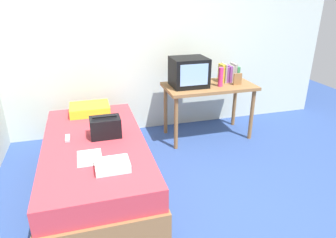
% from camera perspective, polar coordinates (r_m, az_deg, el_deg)
% --- Properties ---
extents(ground_plane, '(8.00, 8.00, 0.00)m').
position_cam_1_polar(ground_plane, '(2.87, 7.11, -16.84)').
color(ground_plane, '#2D4784').
extents(wall_back, '(5.20, 0.10, 2.60)m').
position_cam_1_polar(wall_back, '(4.16, -2.97, 15.50)').
color(wall_back, silver).
rests_on(wall_back, ground).
extents(bed, '(1.00, 2.00, 0.48)m').
position_cam_1_polar(bed, '(3.17, -13.36, -7.94)').
color(bed, olive).
rests_on(bed, ground).
extents(desk, '(1.16, 0.60, 0.72)m').
position_cam_1_polar(desk, '(3.98, 7.72, 5.15)').
color(desk, olive).
rests_on(desk, ground).
extents(tv, '(0.44, 0.39, 0.36)m').
position_cam_1_polar(tv, '(3.83, 3.96, 8.83)').
color(tv, black).
rests_on(tv, desk).
extents(water_bottle, '(0.06, 0.06, 0.24)m').
position_cam_1_polar(water_bottle, '(3.88, 9.90, 7.82)').
color(water_bottle, '#E53372').
rests_on(water_bottle, desk).
extents(book_row, '(0.25, 0.17, 0.24)m').
position_cam_1_polar(book_row, '(4.13, 11.36, 8.46)').
color(book_row, gold).
rests_on(book_row, desk).
extents(picture_frame, '(0.11, 0.02, 0.15)m').
position_cam_1_polar(picture_frame, '(4.01, 12.98, 7.34)').
color(picture_frame, olive).
rests_on(picture_frame, desk).
extents(pillow, '(0.46, 0.35, 0.10)m').
position_cam_1_polar(pillow, '(3.74, -14.56, 1.85)').
color(pillow, yellow).
rests_on(pillow, bed).
extents(handbag, '(0.30, 0.20, 0.22)m').
position_cam_1_polar(handbag, '(3.08, -11.72, -1.50)').
color(handbag, black).
rests_on(handbag, bed).
extents(magazine, '(0.21, 0.29, 0.01)m').
position_cam_1_polar(magazine, '(2.76, -14.58, -7.06)').
color(magazine, white).
rests_on(magazine, bed).
extents(remote_dark, '(0.04, 0.16, 0.02)m').
position_cam_1_polar(remote_dark, '(2.59, -7.85, -8.39)').
color(remote_dark, black).
rests_on(remote_dark, bed).
extents(remote_silver, '(0.04, 0.14, 0.02)m').
position_cam_1_polar(remote_silver, '(3.15, -18.42, -3.45)').
color(remote_silver, '#B7B7BC').
rests_on(remote_silver, bed).
extents(folded_towel, '(0.28, 0.22, 0.06)m').
position_cam_1_polar(folded_towel, '(2.55, -10.45, -8.57)').
color(folded_towel, white).
rests_on(folded_towel, bed).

